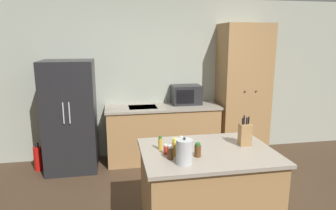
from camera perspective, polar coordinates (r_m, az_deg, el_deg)
name	(u,v)px	position (r m, az deg, el deg)	size (l,w,h in m)	color
wall_back	(165,79)	(5.07, -0.53, 5.02)	(7.20, 0.06, 2.60)	#9EA393
refrigerator	(71,116)	(4.74, -18.07, -1.94)	(0.74, 0.75, 1.65)	black
back_counter	(163,133)	(4.93, -1.02, -5.31)	(1.83, 0.62, 0.90)	#9E7547
pantry_cabinet	(243,91)	(5.18, 14.03, 2.58)	(0.79, 0.58, 2.20)	#9E7547
kitchen_island	(206,191)	(3.18, 7.33, -15.97)	(1.30, 0.98, 0.88)	#9E7547
microwave	(186,95)	(4.96, 3.47, 1.97)	(0.48, 0.35, 0.31)	#232326
knife_block	(245,134)	(3.17, 14.44, -5.43)	(0.12, 0.09, 0.31)	#9E7547
spice_bottle_tall_dark	(198,150)	(2.81, 5.68, -8.57)	(0.06, 0.06, 0.13)	#563319
spice_bottle_short_red	(181,145)	(2.88, 2.57, -7.65)	(0.04, 0.04, 0.17)	orange
spice_bottle_amber_oil	(170,153)	(2.74, 0.47, -9.06)	(0.06, 0.06, 0.13)	#563319
spice_bottle_green_herb	(160,143)	(2.96, -1.48, -7.31)	(0.04, 0.04, 0.14)	gold
spice_bottle_pale_salt	(166,149)	(2.86, -0.43, -8.47)	(0.04, 0.04, 0.10)	#B2281E
spice_bottle_orange_cap	(175,148)	(2.81, 1.36, -8.13)	(0.06, 0.06, 0.17)	gold
kettle	(184,152)	(2.63, 3.12, -8.87)	(0.15, 0.15, 0.24)	#B2B5B7
fire_extinguisher	(38,158)	(5.00, -23.52, -9.26)	(0.12, 0.12, 0.43)	red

